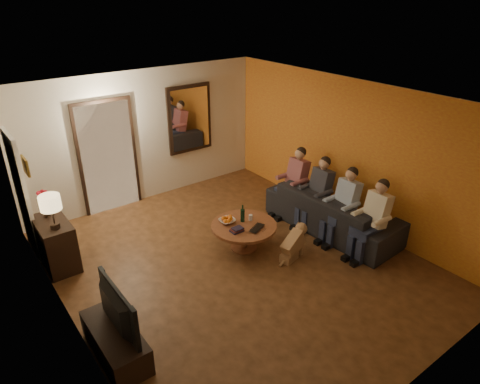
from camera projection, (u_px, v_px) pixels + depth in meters
floor at (236, 263)px, 6.81m from camera, size 5.00×6.00×0.01m
ceiling at (236, 101)px, 5.67m from camera, size 5.00×6.00×0.01m
back_wall at (145, 137)px, 8.40m from camera, size 5.00×0.02×2.60m
front_wall at (423, 297)px, 4.08m from camera, size 5.00×0.02×2.60m
left_wall at (61, 246)px, 4.89m from camera, size 0.02×6.00×2.60m
right_wall at (349, 153)px, 7.59m from camera, size 0.02×6.00×2.60m
orange_accent at (348, 153)px, 7.59m from camera, size 0.01×6.00×2.60m
kitchen_doorway at (108, 158)px, 8.06m from camera, size 1.00×0.06×2.10m
door_trim at (108, 158)px, 8.05m from camera, size 1.12×0.04×2.22m
fridge_glimpse at (121, 162)px, 8.26m from camera, size 0.45×0.03×1.70m
mirror_frame at (190, 119)px, 8.82m from camera, size 1.00×0.05×1.40m
mirror_glass at (190, 119)px, 8.80m from camera, size 0.86×0.02×1.26m
white_door at (22, 196)px, 6.68m from camera, size 0.06×0.85×2.04m
framed_art at (25, 166)px, 5.60m from camera, size 0.03×0.28×0.24m
art_canvas at (27, 166)px, 5.60m from camera, size 0.01×0.22×0.18m
dresser at (56, 244)px, 6.60m from camera, size 0.45×0.86×0.77m
table_lamp at (52, 212)px, 6.16m from camera, size 0.30×0.30×0.54m
flower_vase at (44, 204)px, 6.50m from camera, size 0.14×0.14×0.44m
tv_stand at (116, 342)px, 5.05m from camera, size 0.45×1.12×0.37m
tv at (110, 311)px, 4.84m from camera, size 0.99×0.13×0.57m
sofa at (333, 211)px, 7.60m from camera, size 2.52×1.09×0.72m
person_a at (373, 221)px, 6.80m from camera, size 0.60×0.40×1.20m
person_b at (344, 207)px, 7.23m from camera, size 0.60×0.40×1.20m
person_c at (318, 195)px, 7.66m from camera, size 0.60×0.40×1.20m
person_d at (295, 184)px, 8.09m from camera, size 0.60×0.40×1.20m
dog at (293, 243)px, 6.82m from camera, size 0.60×0.36×0.56m
coffee_table at (244, 236)px, 7.10m from camera, size 1.30×1.30×0.45m
bowl at (227, 221)px, 7.04m from camera, size 0.26×0.26×0.06m
oranges at (227, 217)px, 7.02m from camera, size 0.20×0.20×0.08m
wine_bottle at (243, 213)px, 7.03m from camera, size 0.07×0.07×0.31m
wine_glass at (251, 218)px, 7.11m from camera, size 0.06×0.06×0.10m
book_stack at (237, 229)px, 6.79m from camera, size 0.20×0.15×0.07m
laptop at (259, 229)px, 6.85m from camera, size 0.39×0.33×0.03m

